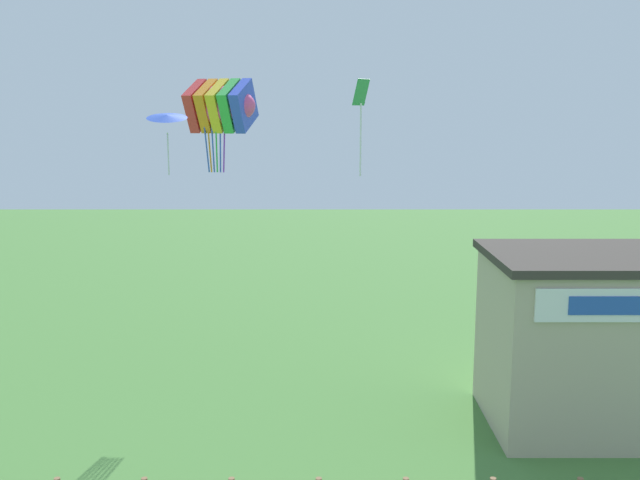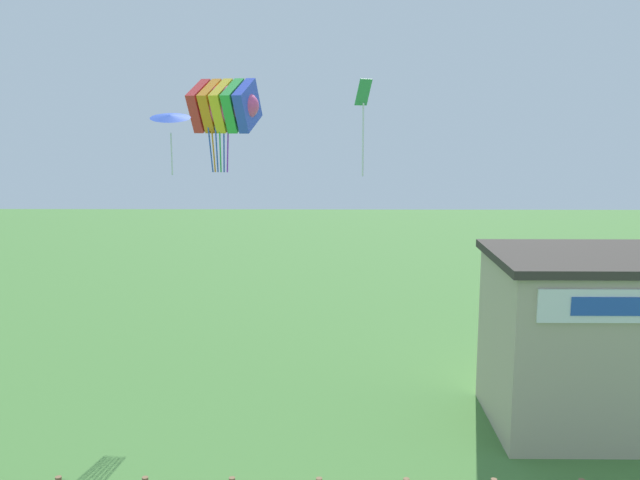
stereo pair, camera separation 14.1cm
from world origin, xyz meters
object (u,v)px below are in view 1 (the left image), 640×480
kite_green_diamond (362,111)px  kite_blue_delta (168,117)px  seaside_building (609,339)px  kite_rainbow_parafoil (222,106)px

kite_green_diamond → kite_blue_delta: size_ratio=1.28×
seaside_building → kite_green_diamond: kite_green_diamond is taller
seaside_building → kite_rainbow_parafoil: bearing=151.4°
kite_blue_delta → seaside_building: bearing=-14.6°
kite_rainbow_parafoil → kite_green_diamond: bearing=-52.3°
kite_green_diamond → kite_blue_delta: kite_green_diamond is taller
kite_rainbow_parafoil → kite_blue_delta: bearing=-113.4°
kite_green_diamond → kite_rainbow_parafoil: bearing=127.7°
seaside_building → kite_rainbow_parafoil: (-12.19, 6.66, 6.86)m
seaside_building → kite_blue_delta: (-13.55, 3.53, 6.46)m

